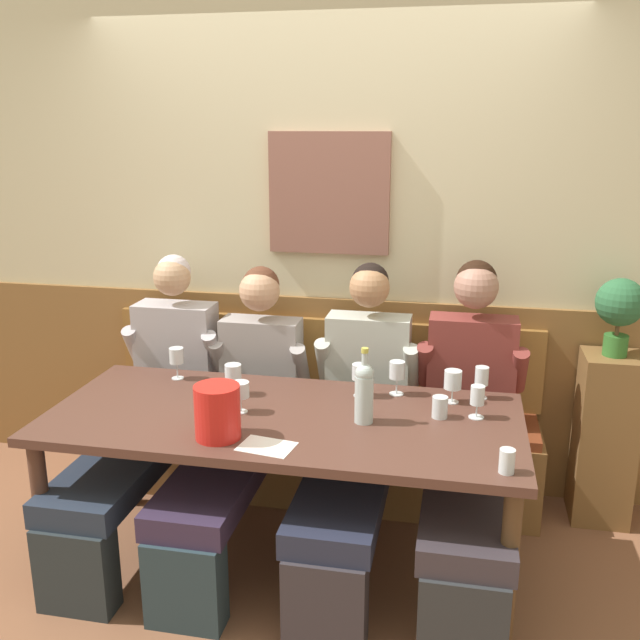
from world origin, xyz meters
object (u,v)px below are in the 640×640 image
object	(u,v)px
wine_glass_left_end	(177,357)
water_tumbler_center	(440,407)
person_center_left_seat	(469,426)
wine_bottle_amber_mid	(364,391)
wine_glass_mid_left	(482,377)
wine_glass_near_bucket	(360,373)
ice_bucket	(217,412)
wine_glass_center_rear	(397,371)
wall_bench	(317,444)
wine_glass_center_front	(233,375)
wine_glass_right_end	(453,381)
person_right_seat	(149,404)
water_tumbler_left	(507,461)
person_center_right_seat	(356,422)
potted_plant	(620,307)
wine_glass_by_bottle	(477,397)
dining_table	(283,431)
person_left_seat	(240,415)
wine_glass_mid_right	(240,391)

from	to	relation	value
wine_glass_left_end	water_tumbler_center	distance (m)	1.30
person_center_left_seat	wine_bottle_amber_mid	bearing A→B (deg)	-143.99
wine_glass_mid_left	wine_glass_near_bucket	bearing A→B (deg)	-171.19
ice_bucket	wine_glass_center_rear	world-z (taller)	ice_bucket
wine_bottle_amber_mid	wine_glass_mid_left	world-z (taller)	wine_bottle_amber_mid
person_center_left_seat	wall_bench	bearing A→B (deg)	153.68
wine_glass_center_front	wine_glass_near_bucket	bearing A→B (deg)	9.35
ice_bucket	wine_glass_right_end	bearing A→B (deg)	31.74
wall_bench	wine_glass_right_end	size ratio (longest dim) A/B	15.53
wall_bench	person_right_seat	xyz separation A→B (m)	(-0.77, -0.40, 0.33)
water_tumbler_left	person_center_right_seat	bearing A→B (deg)	134.65
wine_glass_right_end	potted_plant	size ratio (longest dim) A/B	0.40
wine_glass_center_rear	water_tumbler_left	bearing A→B (deg)	-55.95
person_center_right_seat	wine_glass_by_bottle	size ratio (longest dim) A/B	9.22
dining_table	wine_glass_center_rear	size ratio (longest dim) A/B	12.78
wine_glass_left_end	wine_glass_right_end	world-z (taller)	wine_glass_left_end
dining_table	wine_glass_mid_left	size ratio (longest dim) A/B	13.60
wine_bottle_amber_mid	wine_glass_left_end	size ratio (longest dim) A/B	2.08
wine_glass_center_front	wine_glass_mid_left	world-z (taller)	wine_glass_mid_left
dining_table	wine_glass_right_end	bearing A→B (deg)	21.96
person_center_right_seat	wine_glass_near_bucket	bearing A→B (deg)	-53.21
wine_bottle_amber_mid	person_left_seat	bearing A→B (deg)	154.80
wine_glass_center_front	wine_glass_near_bucket	xyz separation A→B (m)	(0.57, 0.09, 0.01)
person_right_seat	wine_bottle_amber_mid	distance (m)	1.20
person_center_right_seat	wine_glass_mid_left	xyz separation A→B (m)	(0.56, 0.06, 0.24)
dining_table	water_tumbler_center	world-z (taller)	water_tumbler_center
potted_plant	water_tumbler_center	bearing A→B (deg)	-141.73
wine_glass_left_end	wine_bottle_amber_mid	bearing A→B (deg)	-19.12
dining_table	wine_glass_near_bucket	distance (m)	0.45
wine_glass_center_front	person_center_left_seat	bearing A→B (deg)	6.88
person_center_right_seat	water_tumbler_center	size ratio (longest dim) A/B	14.18
dining_table	person_center_left_seat	xyz separation A→B (m)	(0.79, 0.31, -0.04)
person_left_seat	ice_bucket	world-z (taller)	person_left_seat
wine_glass_right_end	water_tumbler_left	xyz separation A→B (m)	(0.21, -0.64, -0.06)
wine_glass_left_end	wine_glass_mid_left	size ratio (longest dim) A/B	1.05
wine_glass_center_front	wine_bottle_amber_mid	bearing A→B (deg)	-16.85
wine_glass_right_end	water_tumbler_left	bearing A→B (deg)	-71.87
person_center_left_seat	wine_bottle_amber_mid	distance (m)	0.61
dining_table	wine_glass_center_rear	bearing A→B (deg)	36.30
person_center_left_seat	wine_glass_left_end	world-z (taller)	person_center_left_seat
person_right_seat	person_left_seat	xyz separation A→B (m)	(0.48, -0.01, -0.01)
wine_glass_center_front	wine_glass_center_rear	size ratio (longest dim) A/B	0.91
wall_bench	person_center_left_seat	xyz separation A→B (m)	(0.79, -0.39, 0.35)
person_left_seat	wine_glass_center_front	world-z (taller)	person_left_seat
wine_bottle_amber_mid	potted_plant	distance (m)	1.37
wine_glass_center_rear	wine_glass_center_front	bearing A→B (deg)	-168.47
water_tumbler_left	wine_glass_left_end	bearing A→B (deg)	156.21
person_left_seat	wine_glass_mid_left	xyz separation A→B (m)	(1.13, 0.07, 0.25)
wine_glass_right_end	wine_glass_mid_right	distance (m)	0.94
dining_table	wine_glass_mid_right	size ratio (longest dim) A/B	14.75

